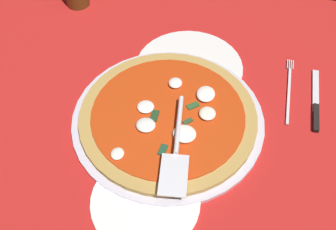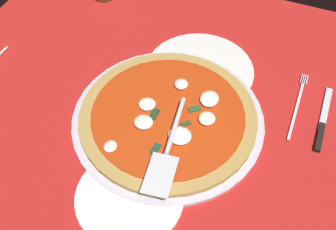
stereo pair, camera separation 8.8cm
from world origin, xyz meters
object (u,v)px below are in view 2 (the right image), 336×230
pizza (168,116)px  pizza_server (168,149)px  place_setting_far (310,116)px  dinner_plate_right (130,197)px  dinner_plate_left (200,70)px

pizza → pizza_server: (9.32, 3.73, 2.32)cm
pizza_server → place_setting_far: pizza_server is taller
dinner_plate_right → place_setting_far: size_ratio=0.97×
pizza → place_setting_far: size_ratio=1.80×
dinner_plate_left → pizza_server: size_ratio=1.09×
dinner_plate_right → pizza: bearing=-179.6°
dinner_plate_left → dinner_plate_right: (36.75, -1.09, 0.00)cm
pizza_server → place_setting_far: (-22.38, 24.58, -4.02)cm
dinner_plate_left → place_setting_far: size_ratio=1.21×
place_setting_far → dinner_plate_right: bearing=138.9°
dinner_plate_right → pizza_server: (-10.51, 3.59, 3.87)cm
pizza_server → pizza: bearing=-165.8°
dinner_plate_right → pizza: 19.89cm
dinner_plate_left → dinner_plate_right: same height
pizza → pizza_server: size_ratio=1.62×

